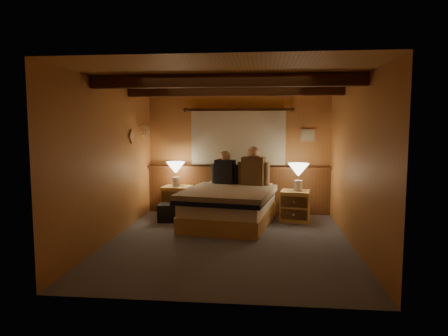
# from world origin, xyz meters

# --- Properties ---
(floor) EXTENTS (4.20, 4.20, 0.00)m
(floor) POSITION_xyz_m (0.00, 0.00, 0.00)
(floor) COLOR #4F535E
(floor) RESTS_ON ground
(ceiling) EXTENTS (4.20, 4.20, 0.00)m
(ceiling) POSITION_xyz_m (0.00, 0.00, 2.40)
(ceiling) COLOR #B78D44
(ceiling) RESTS_ON wall_back
(wall_back) EXTENTS (3.60, 0.00, 3.60)m
(wall_back) POSITION_xyz_m (0.00, 2.10, 1.20)
(wall_back) COLOR #B68141
(wall_back) RESTS_ON floor
(wall_left) EXTENTS (0.00, 4.20, 4.20)m
(wall_left) POSITION_xyz_m (-1.80, 0.00, 1.20)
(wall_left) COLOR #B68141
(wall_left) RESTS_ON floor
(wall_right) EXTENTS (0.00, 4.20, 4.20)m
(wall_right) POSITION_xyz_m (1.80, 0.00, 1.20)
(wall_right) COLOR #B68141
(wall_right) RESTS_ON floor
(wall_front) EXTENTS (3.60, 0.00, 3.60)m
(wall_front) POSITION_xyz_m (0.00, -2.10, 1.20)
(wall_front) COLOR #B68141
(wall_front) RESTS_ON floor
(wainscot) EXTENTS (3.60, 0.23, 0.94)m
(wainscot) POSITION_xyz_m (0.00, 2.04, 0.49)
(wainscot) COLOR brown
(wainscot) RESTS_ON wall_back
(curtain_window) EXTENTS (2.18, 0.09, 1.11)m
(curtain_window) POSITION_xyz_m (0.00, 2.03, 1.52)
(curtain_window) COLOR #402710
(curtain_window) RESTS_ON wall_back
(ceiling_beams) EXTENTS (3.60, 1.65, 0.16)m
(ceiling_beams) POSITION_xyz_m (0.00, 0.15, 2.31)
(ceiling_beams) COLOR #402710
(ceiling_beams) RESTS_ON ceiling
(coat_rail) EXTENTS (0.05, 0.55, 0.24)m
(coat_rail) POSITION_xyz_m (-1.72, 1.58, 1.67)
(coat_rail) COLOR silver
(coat_rail) RESTS_ON wall_left
(framed_print) EXTENTS (0.30, 0.04, 0.25)m
(framed_print) POSITION_xyz_m (1.35, 2.08, 1.55)
(framed_print) COLOR tan
(framed_print) RESTS_ON wall_back
(bed) EXTENTS (1.73, 2.08, 0.64)m
(bed) POSITION_xyz_m (-0.08, 1.05, 0.33)
(bed) COLOR tan
(bed) RESTS_ON floor
(nightstand_left) EXTENTS (0.56, 0.52, 0.57)m
(nightstand_left) POSITION_xyz_m (-1.17, 1.70, 0.29)
(nightstand_left) COLOR tan
(nightstand_left) RESTS_ON floor
(nightstand_right) EXTENTS (0.58, 0.54, 0.56)m
(nightstand_right) POSITION_xyz_m (1.08, 1.44, 0.28)
(nightstand_right) COLOR tan
(nightstand_right) RESTS_ON floor
(lamp_left) EXTENTS (0.36, 0.36, 0.47)m
(lamp_left) POSITION_xyz_m (-1.18, 1.68, 0.90)
(lamp_left) COLOR silver
(lamp_left) RESTS_ON nightstand_left
(lamp_right) EXTENTS (0.38, 0.38, 0.50)m
(lamp_right) POSITION_xyz_m (1.13, 1.44, 0.91)
(lamp_right) COLOR silver
(lamp_right) RESTS_ON nightstand_right
(person_left) EXTENTS (0.53, 0.30, 0.65)m
(person_left) POSITION_xyz_m (-0.23, 1.69, 0.89)
(person_left) COLOR black
(person_left) RESTS_ON bed
(person_right) EXTENTS (0.60, 0.33, 0.74)m
(person_right) POSITION_xyz_m (0.32, 1.58, 0.93)
(person_right) COLOR #523B20
(person_right) RESTS_ON bed
(duffel_bag) EXTENTS (0.57, 0.39, 0.38)m
(duffel_bag) POSITION_xyz_m (-1.14, 1.19, 0.17)
(duffel_bag) COLOR black
(duffel_bag) RESTS_ON floor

